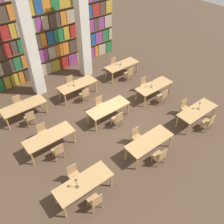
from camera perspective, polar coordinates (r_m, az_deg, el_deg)
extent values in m
plane|color=#4C3828|center=(12.35, -0.78, -1.80)|extent=(40.00, 40.00, 0.00)
cube|color=brown|center=(15.29, -15.11, 17.75)|extent=(9.61, 0.06, 5.50)
cube|color=brown|center=(16.47, -13.49, 8.98)|extent=(9.61, 0.35, 0.03)
cube|color=#B7932D|center=(15.52, -22.86, 6.31)|extent=(0.34, 0.20, 0.73)
cube|color=#B7932D|center=(15.60, -21.38, 6.93)|extent=(0.42, 0.20, 0.73)
cube|color=orange|center=(15.69, -20.02, 7.50)|extent=(0.28, 0.20, 0.73)
cube|color=#47382D|center=(15.78, -18.79, 8.01)|extent=(0.36, 0.20, 0.73)
cube|color=#B7932D|center=(15.94, -16.90, 8.78)|extent=(0.65, 0.20, 0.73)
cube|color=tan|center=(16.14, -14.74, 9.64)|extent=(0.61, 0.20, 0.73)
cube|color=#B7932D|center=(16.35, -12.82, 10.39)|extent=(0.56, 0.20, 0.73)
cube|color=maroon|center=(16.58, -10.95, 11.11)|extent=(0.55, 0.20, 0.73)
cube|color=#84387A|center=(16.83, -9.08, 11.81)|extent=(0.58, 0.20, 0.73)
cube|color=#B7932D|center=(17.09, -7.35, 12.45)|extent=(0.55, 0.20, 0.73)
cube|color=navy|center=(17.31, -5.98, 12.95)|extent=(0.33, 0.20, 0.73)
cube|color=#84387A|center=(17.52, -4.77, 13.38)|extent=(0.43, 0.20, 0.73)
cube|color=orange|center=(17.72, -3.67, 13.76)|extent=(0.26, 0.20, 0.73)
cube|color=tan|center=(17.96, -2.42, 14.19)|extent=(0.58, 0.20, 0.73)
cube|color=#236B38|center=(18.27, -0.94, 14.69)|extent=(0.43, 0.20, 0.73)
cube|color=brown|center=(16.03, -14.00, 11.78)|extent=(9.61, 0.35, 0.03)
cube|color=#47382D|center=(15.13, -22.70, 9.61)|extent=(0.59, 0.20, 0.73)
cube|color=#236B38|center=(15.25, -20.87, 10.35)|extent=(0.39, 0.20, 0.73)
cube|color=orange|center=(15.35, -19.40, 10.93)|extent=(0.35, 0.20, 0.73)
cube|color=#47382D|center=(15.48, -17.76, 11.57)|extent=(0.49, 0.20, 0.73)
cube|color=#84387A|center=(15.67, -15.74, 12.34)|extent=(0.67, 0.20, 0.73)
cube|color=tan|center=(15.89, -13.67, 13.11)|extent=(0.46, 0.20, 0.73)
cube|color=orange|center=(16.07, -12.11, 13.68)|extent=(0.46, 0.20, 0.73)
cube|color=orange|center=(16.26, -10.63, 14.20)|extent=(0.41, 0.20, 0.73)
cube|color=#47382D|center=(16.47, -9.08, 14.74)|extent=(0.48, 0.20, 0.73)
cube|color=#B7932D|center=(16.70, -7.55, 15.26)|extent=(0.46, 0.20, 0.73)
cube|color=#84387A|center=(16.97, -5.89, 15.81)|extent=(0.56, 0.20, 0.73)
cube|color=navy|center=(17.21, -4.48, 16.26)|extent=(0.33, 0.20, 0.73)
cube|color=#84387A|center=(17.46, -3.15, 16.68)|extent=(0.54, 0.20, 0.73)
cube|color=#236B38|center=(17.75, -1.69, 17.12)|extent=(0.48, 0.20, 0.73)
cube|color=tan|center=(17.99, -0.52, 17.47)|extent=(0.26, 0.20, 0.73)
cube|color=brown|center=(15.64, -14.54, 14.72)|extent=(9.61, 0.35, 0.03)
cube|color=maroon|center=(14.76, -23.01, 12.94)|extent=(0.38, 0.20, 0.76)
cube|color=#47382D|center=(14.86, -21.55, 13.51)|extent=(0.31, 0.20, 0.76)
cube|color=#236B38|center=(14.95, -20.20, 14.02)|extent=(0.34, 0.20, 0.76)
cube|color=#84387A|center=(15.05, -18.94, 14.49)|extent=(0.30, 0.20, 0.76)
cube|color=#47382D|center=(15.21, -17.17, 15.13)|extent=(0.58, 0.20, 0.76)
cube|color=orange|center=(15.36, -15.53, 15.71)|extent=(0.33, 0.20, 0.76)
cube|color=navy|center=(15.52, -14.05, 16.22)|extent=(0.41, 0.20, 0.76)
cube|color=#236B38|center=(15.73, -12.25, 16.82)|extent=(0.58, 0.20, 0.76)
cube|color=#B7932D|center=(15.95, -10.51, 17.39)|extent=(0.35, 0.20, 0.76)
cube|color=maroon|center=(16.20, -8.74, 17.94)|extent=(0.61, 0.20, 0.76)
cube|color=#47382D|center=(16.50, -6.76, 18.54)|extent=(0.56, 0.20, 0.76)
cube|color=#84387A|center=(16.79, -5.02, 19.05)|extent=(0.46, 0.20, 0.76)
cube|color=#47382D|center=(17.00, -3.85, 19.38)|extent=(0.29, 0.20, 0.76)
cube|color=#84387A|center=(17.22, -2.69, 19.69)|extent=(0.45, 0.20, 0.76)
cube|color=tan|center=(17.55, -1.04, 20.13)|extent=(0.57, 0.20, 0.76)
cube|color=brown|center=(15.28, -15.12, 17.80)|extent=(9.61, 0.35, 0.03)
cube|color=maroon|center=(14.44, -23.53, 16.27)|extent=(0.50, 0.20, 0.74)
cube|color=#B7932D|center=(14.55, -21.84, 16.89)|extent=(0.31, 0.20, 0.74)
cube|color=tan|center=(14.65, -20.49, 17.37)|extent=(0.34, 0.20, 0.74)
cube|color=tan|center=(14.82, -18.44, 18.08)|extent=(0.64, 0.20, 0.74)
cube|color=#84387A|center=(14.99, -16.62, 18.69)|extent=(0.32, 0.20, 0.74)
cube|color=tan|center=(15.13, -15.17, 19.15)|extent=(0.37, 0.20, 0.74)
cube|color=#47382D|center=(15.36, -13.13, 19.79)|extent=(0.66, 0.20, 0.74)
cube|color=orange|center=(15.60, -11.19, 20.37)|extent=(0.36, 0.20, 0.74)
cube|color=tan|center=(15.82, -9.54, 20.84)|extent=(0.54, 0.20, 0.74)
cube|color=#47382D|center=(16.08, -7.74, 21.33)|extent=(0.47, 0.20, 0.74)
cube|color=navy|center=(16.39, -5.76, 21.85)|extent=(0.63, 0.20, 0.74)
cube|color=maroon|center=(16.73, -3.84, 22.32)|extent=(0.54, 0.20, 0.74)
cube|color=#47382D|center=(17.01, -2.33, 22.68)|extent=(0.41, 0.20, 0.74)
cube|color=#B7932D|center=(17.30, -0.87, 23.01)|extent=(0.48, 0.20, 0.74)
cube|color=brown|center=(14.98, -15.76, 21.02)|extent=(9.61, 0.35, 0.03)
cube|color=#47382D|center=(14.18, -23.95, 19.82)|extent=(0.48, 0.20, 0.74)
cube|color=orange|center=(14.30, -22.09, 20.46)|extent=(0.37, 0.20, 0.74)
cube|color=orange|center=(14.45, -20.18, 21.09)|extent=(0.47, 0.20, 0.74)
cube|color=#B7932D|center=(14.61, -18.34, 21.68)|extent=(0.36, 0.20, 0.74)
cube|color=navy|center=(14.76, -16.70, 22.17)|extent=(0.42, 0.20, 0.74)
cube|color=orange|center=(14.94, -14.98, 22.67)|extent=(0.46, 0.20, 0.74)
cube|color=#236B38|center=(15.14, -13.14, 23.19)|extent=(0.51, 0.20, 0.74)
cube|color=#B7932D|center=(15.41, -10.93, 23.77)|extent=(0.70, 0.20, 0.74)
cube|color=silver|center=(13.36, -18.45, 14.99)|extent=(0.57, 0.57, 6.00)
cube|color=silver|center=(14.62, -6.75, 18.83)|extent=(0.57, 0.57, 6.00)
cube|color=tan|center=(9.12, -6.54, -15.78)|extent=(2.13, 0.81, 0.04)
cylinder|color=tan|center=(9.09, -10.68, -21.51)|extent=(0.07, 0.07, 0.72)
cylinder|color=tan|center=(9.58, -0.18, -15.38)|extent=(0.07, 0.07, 0.72)
cylinder|color=tan|center=(9.41, -12.78, -18.61)|extent=(0.07, 0.07, 0.72)
cylinder|color=tan|center=(9.89, -2.58, -12.93)|extent=(0.07, 0.07, 0.72)
cylinder|color=tan|center=(9.31, -5.60, -20.01)|extent=(0.04, 0.04, 0.42)
cylinder|color=tan|center=(9.41, -3.69, -18.88)|extent=(0.04, 0.04, 0.42)
cylinder|color=tan|center=(9.17, -4.32, -21.49)|extent=(0.04, 0.04, 0.42)
cylinder|color=tan|center=(9.26, -2.38, -20.31)|extent=(0.04, 0.04, 0.42)
cube|color=tan|center=(9.08, -4.07, -19.45)|extent=(0.42, 0.40, 0.04)
cube|color=tan|center=(8.81, -3.40, -19.52)|extent=(0.40, 0.03, 0.42)
cylinder|color=tan|center=(9.84, -6.89, -15.22)|extent=(0.04, 0.04, 0.42)
cylinder|color=tan|center=(9.75, -8.73, -16.24)|extent=(0.04, 0.04, 0.42)
cylinder|color=tan|center=(10.02, -7.99, -13.92)|extent=(0.04, 0.04, 0.42)
cylinder|color=tan|center=(9.93, -9.79, -14.91)|extent=(0.04, 0.04, 0.42)
cube|color=tan|center=(9.69, -8.48, -14.28)|extent=(0.42, 0.40, 0.04)
cube|color=tan|center=(9.61, -9.21, -12.76)|extent=(0.40, 0.03, 0.42)
cylinder|color=brown|center=(9.03, -7.99, -16.59)|extent=(0.14, 0.14, 0.01)
cylinder|color=brown|center=(8.86, -8.11, -15.87)|extent=(0.02, 0.02, 0.39)
cone|color=brown|center=(8.67, -8.25, -15.03)|extent=(0.11, 0.11, 0.07)
cube|color=tan|center=(10.44, 8.55, -6.52)|extent=(2.13, 0.81, 0.04)
cylinder|color=tan|center=(10.09, 5.66, -11.64)|extent=(0.07, 0.07, 0.72)
cylinder|color=tan|center=(11.13, 13.14, -6.43)|extent=(0.07, 0.07, 0.72)
cylinder|color=tan|center=(10.38, 3.19, -9.46)|extent=(0.07, 0.07, 0.72)
cylinder|color=tan|center=(11.39, 10.70, -4.62)|extent=(0.07, 0.07, 0.72)
cylinder|color=tan|center=(10.52, 9.16, -10.48)|extent=(0.04, 0.04, 0.42)
cylinder|color=tan|center=(10.71, 10.52, -9.51)|extent=(0.04, 0.04, 0.42)
cylinder|color=tan|center=(10.40, 10.51, -11.58)|extent=(0.04, 0.04, 0.42)
cylinder|color=tan|center=(10.59, 11.87, -10.57)|extent=(0.04, 0.04, 0.42)
cube|color=tan|center=(10.38, 10.67, -9.71)|extent=(0.42, 0.40, 0.04)
cube|color=tan|center=(10.13, 11.59, -9.48)|extent=(0.40, 0.03, 0.42)
cylinder|color=tan|center=(11.09, 7.10, -6.77)|extent=(0.04, 0.04, 0.42)
cylinder|color=tan|center=(10.91, 5.73, -7.65)|extent=(0.04, 0.04, 0.42)
cylinder|color=tan|center=(11.25, 5.90, -5.80)|extent=(0.04, 0.04, 0.42)
cylinder|color=tan|center=(11.07, 4.53, -6.65)|extent=(0.04, 0.04, 0.42)
cube|color=tan|center=(10.91, 5.90, -5.88)|extent=(0.42, 0.40, 0.04)
cube|color=tan|center=(10.84, 5.31, -4.49)|extent=(0.40, 0.03, 0.42)
cube|color=tan|center=(12.41, 18.94, 0.34)|extent=(2.13, 0.81, 0.04)
cylinder|color=tan|center=(11.87, 16.99, -3.75)|extent=(0.07, 0.07, 0.72)
cylinder|color=tan|center=(13.24, 22.19, 0.06)|extent=(0.07, 0.07, 0.72)
cylinder|color=tan|center=(12.12, 14.62, -2.12)|extent=(0.07, 0.07, 0.72)
cylinder|color=tan|center=(13.46, 19.96, 1.46)|extent=(0.07, 0.07, 0.72)
cylinder|color=tan|center=(12.48, 19.62, -2.88)|extent=(0.04, 0.04, 0.42)
cylinder|color=tan|center=(12.73, 20.56, -2.17)|extent=(0.04, 0.04, 0.42)
cylinder|color=tan|center=(12.37, 20.87, -3.71)|extent=(0.04, 0.04, 0.42)
cylinder|color=tan|center=(12.62, 21.79, -2.97)|extent=(0.04, 0.04, 0.42)
cube|color=tan|center=(12.40, 20.96, -2.15)|extent=(0.42, 0.40, 0.04)
cube|color=tan|center=(12.20, 21.90, -1.80)|extent=(0.40, 0.03, 0.42)
cylinder|color=tan|center=(13.05, 17.39, -0.10)|extent=(0.04, 0.04, 0.42)
cylinder|color=tan|center=(12.80, 16.42, -0.75)|extent=(0.04, 0.04, 0.42)
cylinder|color=tan|center=(13.18, 16.25, 0.65)|extent=(0.04, 0.04, 0.42)
cylinder|color=tan|center=(12.94, 15.26, 0.02)|extent=(0.04, 0.04, 0.42)
cube|color=tan|center=(12.85, 16.52, 0.75)|extent=(0.42, 0.40, 0.04)
cube|color=tan|center=(12.79, 16.07, 1.96)|extent=(0.40, 0.03, 0.42)
cylinder|color=brown|center=(12.48, 19.13, 0.71)|extent=(0.14, 0.14, 0.01)
cylinder|color=brown|center=(12.38, 19.30, 1.33)|extent=(0.02, 0.02, 0.33)
cone|color=brown|center=(12.26, 19.50, 2.07)|extent=(0.11, 0.11, 0.07)
cube|color=tan|center=(10.81, -14.21, -5.47)|extent=(2.13, 0.81, 0.04)
cylinder|color=tan|center=(10.69, -17.76, -10.14)|extent=(0.07, 0.07, 0.72)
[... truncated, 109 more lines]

